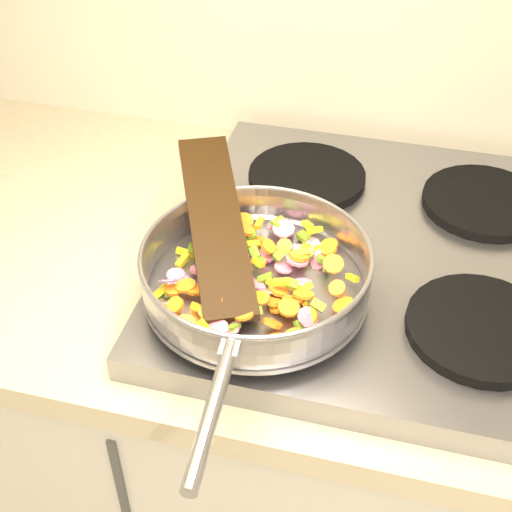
# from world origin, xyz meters

# --- Properties ---
(cooktop) EXTENTS (0.60, 0.60, 0.04)m
(cooktop) POSITION_xyz_m (-0.70, 1.67, 0.92)
(cooktop) COLOR #939399
(cooktop) RESTS_ON counter_top
(grate_fl) EXTENTS (0.19, 0.19, 0.02)m
(grate_fl) POSITION_xyz_m (-0.84, 1.52, 0.95)
(grate_fl) COLOR black
(grate_fl) RESTS_ON cooktop
(grate_fr) EXTENTS (0.19, 0.19, 0.02)m
(grate_fr) POSITION_xyz_m (-0.56, 1.52, 0.95)
(grate_fr) COLOR black
(grate_fr) RESTS_ON cooktop
(grate_bl) EXTENTS (0.19, 0.19, 0.02)m
(grate_bl) POSITION_xyz_m (-0.84, 1.81, 0.95)
(grate_bl) COLOR black
(grate_bl) RESTS_ON cooktop
(grate_br) EXTENTS (0.19, 0.19, 0.02)m
(grate_br) POSITION_xyz_m (-0.56, 1.81, 0.95)
(grate_br) COLOR black
(grate_br) RESTS_ON cooktop
(saute_pan) EXTENTS (0.35, 0.51, 0.06)m
(saute_pan) POSITION_xyz_m (-0.85, 1.51, 0.99)
(saute_pan) COLOR #9E9EA5
(saute_pan) RESTS_ON grate_fl
(vegetable_heap) EXTENTS (0.26, 0.28, 0.05)m
(vegetable_heap) POSITION_xyz_m (-0.85, 1.52, 0.98)
(vegetable_heap) COLOR #D41463
(vegetable_heap) RESTS_ON saute_pan
(wooden_spatula) EXTENTS (0.18, 0.30, 0.09)m
(wooden_spatula) POSITION_xyz_m (-0.92, 1.56, 1.02)
(wooden_spatula) COLOR black
(wooden_spatula) RESTS_ON saute_pan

